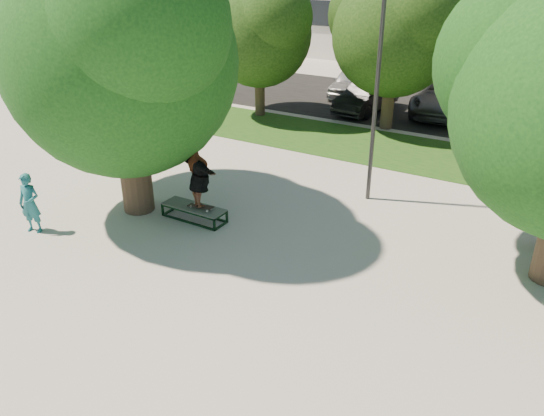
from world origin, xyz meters
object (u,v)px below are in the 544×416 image
Objects in this scene: grind_box at (194,213)px; car_silver_a at (351,82)px; tree_left at (121,46)px; bystander at (30,203)px; lamppost at (377,91)px; car_dark at (367,97)px; car_grey at (449,96)px.

car_silver_a reaches higher than grind_box.
tree_left is 4.57m from bystander.
lamppost is 5.88m from grind_box.
bystander is at bearing -95.75° from car_dark.
grind_box is 14.61m from car_grey.
grind_box is 0.45× the size of car_silver_a.
car_grey is at bearing 71.38° from tree_left.
car_silver_a is 0.98× the size of car_dark.
tree_left is 4.60m from grind_box.
car_dark reaches higher than grind_box.
tree_left is 1.75× the size of car_dark.
tree_left is 1.27× the size of car_grey.
car_grey is (3.27, 1.61, 0.11)m from car_dark.
car_silver_a is (-0.21, 15.41, -3.74)m from tree_left.
grind_box is at bearing -84.14° from car_dark.
car_silver_a is at bearing 166.63° from car_grey.
lamppost is (5.29, 3.91, -1.27)m from tree_left.
lamppost reaches higher than bystander.
bystander is at bearing -139.40° from grind_box.
tree_left is 1.16× the size of lamppost.
car_grey is (4.88, 14.49, -3.64)m from tree_left.
car_silver_a reaches higher than car_dark.
lamppost is at bearing 46.45° from grind_box.
car_grey is at bearing 31.25° from car_dark.
car_grey is at bearing 52.28° from bystander.
grind_box is at bearing 22.97° from bystander.
car_silver_a is at bearing 97.50° from grind_box.
tree_left is at bearing -111.79° from car_grey.
grind_box is 12.67m from car_dark.
bystander is 0.28× the size of car_grey.
tree_left is at bearing 44.12° from bystander.
bystander reaches higher than grind_box.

